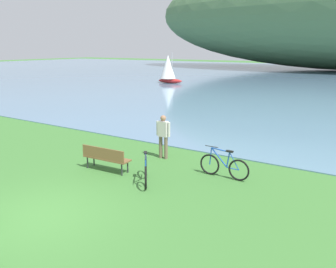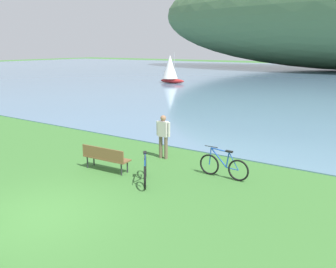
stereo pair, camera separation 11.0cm
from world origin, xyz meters
name	(u,v)px [view 2 (the right image)]	position (x,y,z in m)	size (l,w,h in m)	color
ground_plane	(37,216)	(0.00, 0.00, 0.00)	(200.00, 200.00, 0.00)	#3D7533
park_bench_near_camera	(105,157)	(-0.92, 3.52, 0.52)	(1.82, 0.58, 0.88)	brown
bicycle_leaning_near_bench	(145,171)	(0.90, 3.42, 0.40)	(1.10, 1.46, 1.01)	black
bicycle_beside_path	(223,166)	(2.81, 5.19, 0.40)	(1.77, 0.10, 1.01)	black
person_at_shoreline	(163,134)	(-0.04, 5.83, 0.98)	(0.61, 0.23, 1.71)	#72604C
sailboat_mid_bay	(170,69)	(-15.64, 30.19, 1.73)	(3.13, 2.01, 3.59)	#B22323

